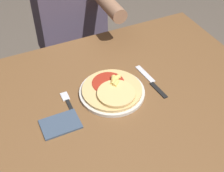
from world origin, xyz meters
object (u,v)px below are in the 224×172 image
knife (151,82)px  plate (112,92)px  pizza (113,90)px  dining_table (115,118)px  person_diner (71,17)px  fork (69,105)px

knife → plate: bearing=177.1°
pizza → knife: pizza is taller
dining_table → person_diner: size_ratio=1.06×
plate → knife: bearing=-2.9°
pizza → person_diner: bearing=85.0°
plate → dining_table: bearing=-100.5°
plate → person_diner: 0.68m
fork → knife: (0.35, -0.02, -0.00)m
dining_table → pizza: (0.01, 0.04, 0.12)m
fork → knife: bearing=-2.8°
fork → dining_table: bearing=-18.7°
pizza → person_diner: 0.68m
person_diner → pizza: bearing=-95.0°
person_diner → knife: bearing=-80.3°
pizza → person_diner: size_ratio=0.20×
dining_table → fork: 0.20m
dining_table → knife: bearing=11.9°
person_diner → fork: bearing=-109.6°
pizza → knife: bearing=-1.2°
plate → person_diner: size_ratio=0.22×
pizza → fork: (-0.18, 0.01, -0.02)m
knife → person_diner: 0.69m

